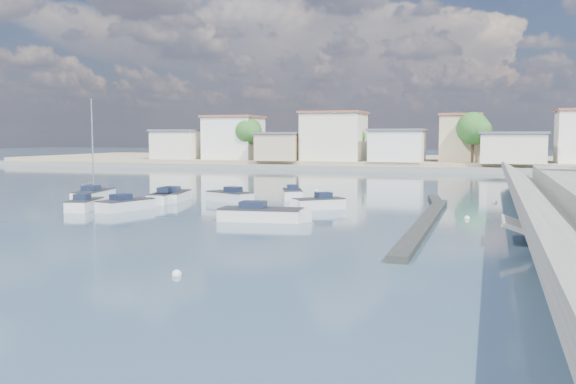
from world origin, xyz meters
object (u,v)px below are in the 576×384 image
object	(u,v)px
motorboat_g	(162,199)
sailboat	(95,195)
motorboat_a	(86,205)
motorboat_b	(128,205)
motorboat_h	(265,215)
motorboat_e	(174,196)
motorboat_c	(228,197)
motorboat_d	(316,204)
motorboat_f	(292,194)

from	to	relation	value
motorboat_g	sailboat	size ratio (longest dim) A/B	0.53
motorboat_a	sailboat	world-z (taller)	sailboat
motorboat_b	motorboat_h	distance (m)	12.17
motorboat_e	sailboat	world-z (taller)	sailboat
motorboat_c	motorboat_e	bearing A→B (deg)	-167.73
motorboat_a	sailboat	bearing A→B (deg)	119.66
motorboat_b	motorboat_c	bearing A→B (deg)	61.83
motorboat_b	motorboat_d	size ratio (longest dim) A/B	1.26
motorboat_d	motorboat_e	world-z (taller)	same
motorboat_f	motorboat_g	xyz separation A→B (m)	(-9.13, -7.12, 0.00)
motorboat_c	motorboat_d	distance (m)	9.44
motorboat_g	sailboat	bearing A→B (deg)	170.50
motorboat_f	motorboat_c	bearing A→B (deg)	-139.11
motorboat_e	sailboat	bearing A→B (deg)	-172.61
motorboat_d	motorboat_h	bearing A→B (deg)	-100.65
motorboat_b	motorboat_f	world-z (taller)	same
motorboat_g	motorboat_e	bearing A→B (deg)	91.39
motorboat_a	motorboat_e	bearing A→B (deg)	69.53
motorboat_a	motorboat_h	size ratio (longest dim) A/B	0.73
motorboat_d	motorboat_f	xyz separation A→B (m)	(-4.23, 7.42, 0.00)
sailboat	motorboat_b	bearing A→B (deg)	-41.59
motorboat_d	motorboat_h	size ratio (longest dim) A/B	0.64
motorboat_c	motorboat_f	distance (m)	6.03
motorboat_b	motorboat_e	size ratio (longest dim) A/B	0.86
motorboat_a	motorboat_e	size ratio (longest dim) A/B	0.78
motorboat_g	motorboat_d	bearing A→B (deg)	-1.30
motorboat_c	motorboat_e	world-z (taller)	same
motorboat_e	motorboat_g	world-z (taller)	same
motorboat_g	motorboat_h	world-z (taller)	same
motorboat_e	motorboat_f	xyz separation A→B (m)	(9.18, 4.95, -0.00)
motorboat_d	motorboat_h	xyz separation A→B (m)	(-1.43, -7.60, 0.00)
motorboat_b	motorboat_e	xyz separation A→B (m)	(-0.09, 7.47, 0.00)
motorboat_a	motorboat_c	distance (m)	12.07
motorboat_e	motorboat_h	xyz separation A→B (m)	(11.98, -10.07, 0.00)
motorboat_d	sailboat	xyz separation A→B (m)	(-20.67, 1.53, 0.04)
sailboat	motorboat_h	bearing A→B (deg)	-25.38
motorboat_c	motorboat_h	distance (m)	13.30
motorboat_c	motorboat_e	distance (m)	4.73
motorboat_b	motorboat_d	xyz separation A→B (m)	(13.32, 5.00, -0.00)
motorboat_e	sailboat	distance (m)	7.33
motorboat_a	motorboat_c	size ratio (longest dim) A/B	0.94
motorboat_d	motorboat_g	distance (m)	13.36
motorboat_h	motorboat_d	bearing A→B (deg)	79.35
motorboat_d	motorboat_g	xyz separation A→B (m)	(-13.35, 0.30, 0.00)
motorboat_d	motorboat_e	xyz separation A→B (m)	(-13.41, 2.47, 0.00)
motorboat_c	motorboat_f	size ratio (longest dim) A/B	1.09
motorboat_b	sailboat	size ratio (longest dim) A/B	0.55
motorboat_e	sailboat	size ratio (longest dim) A/B	0.64
motorboat_c	sailboat	world-z (taller)	sailboat
motorboat_e	motorboat_b	bearing A→B (deg)	-89.34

